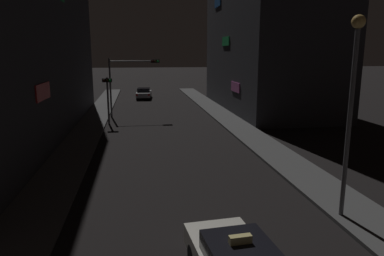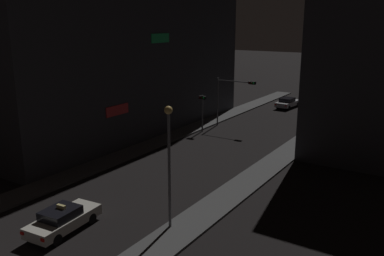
% 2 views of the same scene
% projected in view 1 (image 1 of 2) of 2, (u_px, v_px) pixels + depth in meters
% --- Properties ---
extents(sidewalk_left, '(2.36, 60.24, 0.14)m').
position_uv_depth(sidewalk_left, '(89.00, 128.00, 28.55)').
color(sidewalk_left, '#4C4C4C').
rests_on(sidewalk_left, ground_plane).
extents(sidewalk_right, '(2.36, 60.24, 0.14)m').
position_uv_depth(sidewalk_right, '(234.00, 123.00, 30.30)').
color(sidewalk_right, '#4C4C4C').
rests_on(sidewalk_right, ground_plane).
extents(building_facade_right, '(8.80, 20.52, 15.45)m').
position_uv_depth(building_facade_right, '(267.00, 35.00, 37.28)').
color(building_facade_right, '#333338').
rests_on(building_facade_right, ground_plane).
extents(far_car, '(2.15, 4.58, 1.42)m').
position_uv_depth(far_car, '(144.00, 93.00, 47.20)').
color(far_car, '#B7B7BC').
rests_on(far_car, ground_plane).
extents(traffic_light_overhead, '(4.64, 0.41, 5.45)m').
position_uv_depth(traffic_light_overhead, '(129.00, 75.00, 33.02)').
color(traffic_light_overhead, slate).
rests_on(traffic_light_overhead, ground_plane).
extents(traffic_light_left_kerb, '(0.80, 0.42, 3.96)m').
position_uv_depth(traffic_light_left_kerb, '(108.00, 91.00, 29.79)').
color(traffic_light_left_kerb, slate).
rests_on(traffic_light_left_kerb, ground_plane).
extents(street_lamp_near_block, '(0.46, 0.46, 7.02)m').
position_uv_depth(street_lamp_near_block, '(352.00, 90.00, 12.15)').
color(street_lamp_near_block, slate).
rests_on(street_lamp_near_block, sidewalk_right).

